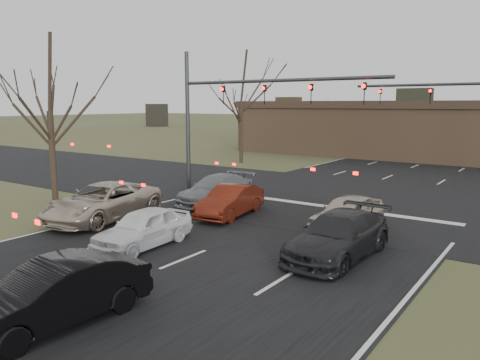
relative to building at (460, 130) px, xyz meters
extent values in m
plane|color=#454C28|center=(-2.00, -38.00, -2.67)|extent=(360.00, 360.00, 0.00)
cube|color=black|center=(-2.00, 22.00, -2.66)|extent=(14.00, 300.00, 0.02)
cube|color=black|center=(-2.00, -23.00, -2.65)|extent=(200.00, 14.00, 0.02)
cube|color=#836246|center=(0.00, 0.00, -0.37)|extent=(42.00, 10.00, 4.60)
cube|color=#38281E|center=(0.00, 0.00, 2.28)|extent=(42.40, 10.40, 0.70)
cylinder|color=#383A3D|center=(-10.50, -25.00, 1.33)|extent=(0.24, 0.24, 8.00)
cylinder|color=#383A3D|center=(-4.50, -25.00, 3.53)|extent=(12.00, 0.18, 0.18)
imported|color=black|center=(-7.83, -25.00, 2.83)|extent=(0.16, 0.20, 1.00)
imported|color=black|center=(-5.17, -25.00, 2.83)|extent=(0.16, 0.20, 1.00)
imported|color=black|center=(-2.50, -25.00, 2.83)|extent=(0.16, 0.20, 1.00)
imported|color=black|center=(0.17, -25.00, 2.83)|extent=(0.16, 0.20, 1.00)
cylinder|color=#383A3D|center=(1.50, -15.00, 3.53)|extent=(11.00, 0.18, 0.18)
imported|color=black|center=(0.71, -15.00, 2.83)|extent=(0.16, 0.20, 1.00)
imported|color=black|center=(-2.43, -15.00, 2.83)|extent=(0.16, 0.20, 1.00)
cylinder|color=black|center=(-13.50, -32.00, -0.33)|extent=(0.32, 0.32, 4.68)
cylinder|color=black|center=(-15.00, -13.00, -0.05)|extent=(0.32, 0.32, 5.23)
imported|color=#C1B09C|center=(-8.50, -32.97, -1.87)|extent=(3.41, 6.04, 1.59)
imported|color=white|center=(-4.15, -34.71, -1.98)|extent=(1.82, 4.11, 1.38)
imported|color=black|center=(-1.37, -40.09, -1.92)|extent=(1.86, 4.61, 1.49)
imported|color=black|center=(2.00, -31.83, -1.93)|extent=(2.26, 5.15, 1.47)
imported|color=gray|center=(-6.49, -27.47, -1.94)|extent=(2.12, 5.01, 1.44)
imported|color=#59190C|center=(-4.32, -29.21, -1.97)|extent=(2.03, 4.37, 1.39)
imported|color=#C2B39D|center=(0.89, -28.32, -1.97)|extent=(2.10, 4.24, 1.39)
camera|label=1|loc=(7.89, -45.94, 2.38)|focal=35.00mm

